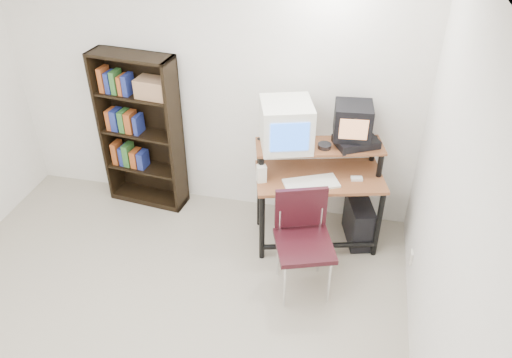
% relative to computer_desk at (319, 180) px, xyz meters
% --- Properties ---
extents(floor, '(4.00, 4.00, 0.01)m').
position_rel_computer_desk_xyz_m(floor, '(-1.13, -1.58, -0.68)').
color(floor, '#B0A792').
rests_on(floor, ground).
extents(back_wall, '(4.00, 0.01, 2.60)m').
position_rel_computer_desk_xyz_m(back_wall, '(-1.13, 0.42, 0.62)').
color(back_wall, white).
rests_on(back_wall, floor).
extents(right_wall, '(0.01, 4.00, 2.60)m').
position_rel_computer_desk_xyz_m(right_wall, '(0.87, -1.58, 0.62)').
color(right_wall, white).
rests_on(right_wall, floor).
extents(computer_desk, '(1.23, 0.83, 0.98)m').
position_rel_computer_desk_xyz_m(computer_desk, '(0.00, 0.00, 0.00)').
color(computer_desk, brown).
rests_on(computer_desk, floor).
extents(crt_monitor, '(0.54, 0.54, 0.41)m').
position_rel_computer_desk_xyz_m(crt_monitor, '(-0.32, 0.04, 0.50)').
color(crt_monitor, white).
rests_on(crt_monitor, computer_desk).
extents(vcr, '(0.44, 0.40, 0.08)m').
position_rel_computer_desk_xyz_m(vcr, '(0.28, 0.16, 0.33)').
color(vcr, black).
rests_on(vcr, computer_desk).
extents(crt_tv, '(0.35, 0.35, 0.30)m').
position_rel_computer_desk_xyz_m(crt_tv, '(0.24, 0.19, 0.52)').
color(crt_tv, black).
rests_on(crt_tv, vcr).
extents(cd_spindle, '(0.15, 0.15, 0.05)m').
position_rel_computer_desk_xyz_m(cd_spindle, '(0.02, 0.05, 0.32)').
color(cd_spindle, '#26262B').
rests_on(cd_spindle, computer_desk).
extents(keyboard, '(0.51, 0.39, 0.03)m').
position_rel_computer_desk_xyz_m(keyboard, '(-0.05, -0.17, 0.06)').
color(keyboard, white).
rests_on(keyboard, computer_desk).
extents(mousepad, '(0.28, 0.26, 0.01)m').
position_rel_computer_desk_xyz_m(mousepad, '(0.33, -0.02, 0.04)').
color(mousepad, black).
rests_on(mousepad, computer_desk).
extents(mouse, '(0.11, 0.08, 0.03)m').
position_rel_computer_desk_xyz_m(mouse, '(0.33, -0.01, 0.06)').
color(mouse, white).
rests_on(mouse, mousepad).
extents(desk_speaker, '(0.10, 0.10, 0.17)m').
position_rel_computer_desk_xyz_m(desk_speaker, '(-0.48, -0.21, 0.13)').
color(desk_speaker, white).
rests_on(desk_speaker, computer_desk).
extents(pc_tower, '(0.31, 0.49, 0.42)m').
position_rel_computer_desk_xyz_m(pc_tower, '(0.40, 0.08, -0.47)').
color(pc_tower, black).
rests_on(pc_tower, floor).
extents(school_chair, '(0.57, 0.57, 0.90)m').
position_rel_computer_desk_xyz_m(school_chair, '(-0.05, -0.62, -0.12)').
color(school_chair, black).
rests_on(school_chair, floor).
extents(bookshelf, '(0.83, 0.36, 1.61)m').
position_rel_computer_desk_xyz_m(bookshelf, '(-1.80, 0.27, 0.16)').
color(bookshelf, black).
rests_on(bookshelf, floor).
extents(wall_outlet, '(0.02, 0.08, 0.12)m').
position_rel_computer_desk_xyz_m(wall_outlet, '(0.85, -0.43, -0.38)').
color(wall_outlet, beige).
rests_on(wall_outlet, right_wall).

